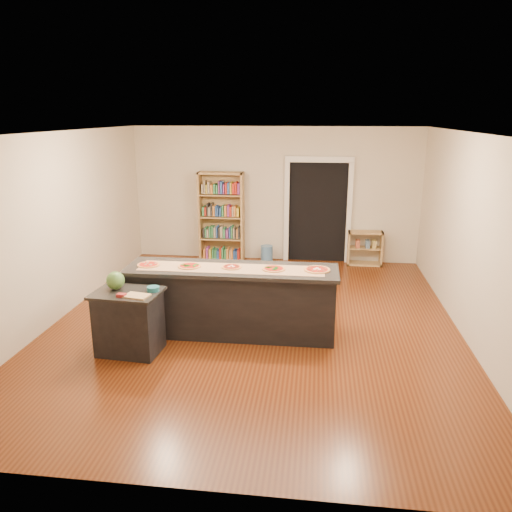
# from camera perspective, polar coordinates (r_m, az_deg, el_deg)

# --- Properties ---
(room) EXTENTS (6.00, 7.00, 2.80)m
(room) POSITION_cam_1_polar(r_m,az_deg,el_deg) (7.15, -0.20, 2.64)
(room) COLOR beige
(room) RESTS_ON ground
(doorway) EXTENTS (1.40, 0.09, 2.21)m
(doorway) POSITION_cam_1_polar(r_m,az_deg,el_deg) (10.53, 7.08, 5.77)
(doorway) COLOR black
(doorway) RESTS_ON room
(kitchen_island) EXTENTS (2.97, 0.80, 0.98)m
(kitchen_island) POSITION_cam_1_polar(r_m,az_deg,el_deg) (7.12, -2.77, -5.10)
(kitchen_island) COLOR black
(kitchen_island) RESTS_ON ground
(side_counter) EXTENTS (0.85, 0.62, 0.84)m
(side_counter) POSITION_cam_1_polar(r_m,az_deg,el_deg) (6.79, -14.31, -7.29)
(side_counter) COLOR black
(side_counter) RESTS_ON ground
(bookshelf) EXTENTS (0.94, 0.33, 1.88)m
(bookshelf) POSITION_cam_1_polar(r_m,az_deg,el_deg) (10.59, -3.97, 4.48)
(bookshelf) COLOR tan
(bookshelf) RESTS_ON ground
(low_shelf) EXTENTS (0.71, 0.30, 0.71)m
(low_shelf) POSITION_cam_1_polar(r_m,az_deg,el_deg) (10.60, 12.33, 0.90)
(low_shelf) COLOR tan
(low_shelf) RESTS_ON ground
(waste_bin) EXTENTS (0.25, 0.25, 0.37)m
(waste_bin) POSITION_cam_1_polar(r_m,az_deg,el_deg) (10.54, 1.23, 0.21)
(waste_bin) COLOR teal
(waste_bin) RESTS_ON ground
(kraft_paper) EXTENTS (2.58, 0.48, 0.00)m
(kraft_paper) POSITION_cam_1_polar(r_m,az_deg,el_deg) (6.93, -2.86, -1.41)
(kraft_paper) COLOR #AB7D58
(kraft_paper) RESTS_ON kitchen_island
(watermelon) EXTENTS (0.24, 0.24, 0.24)m
(watermelon) POSITION_cam_1_polar(r_m,az_deg,el_deg) (6.73, -15.77, -2.71)
(watermelon) COLOR #144214
(watermelon) RESTS_ON side_counter
(cutting_board) EXTENTS (0.34, 0.26, 0.02)m
(cutting_board) POSITION_cam_1_polar(r_m,az_deg,el_deg) (6.43, -13.46, -4.45)
(cutting_board) COLOR tan
(cutting_board) RESTS_ON side_counter
(package_red) EXTENTS (0.12, 0.09, 0.04)m
(package_red) POSITION_cam_1_polar(r_m,az_deg,el_deg) (6.47, -15.13, -4.35)
(package_red) COLOR maroon
(package_red) RESTS_ON side_counter
(package_teal) EXTENTS (0.16, 0.16, 0.06)m
(package_teal) POSITION_cam_1_polar(r_m,az_deg,el_deg) (6.58, -11.67, -3.70)
(package_teal) COLOR #195966
(package_teal) RESTS_ON side_counter
(pizza_a) EXTENTS (0.31, 0.31, 0.02)m
(pizza_a) POSITION_cam_1_polar(r_m,az_deg,el_deg) (7.21, -12.20, -0.97)
(pizza_a) COLOR tan
(pizza_a) RESTS_ON kitchen_island
(pizza_b) EXTENTS (0.31, 0.31, 0.02)m
(pizza_b) POSITION_cam_1_polar(r_m,az_deg,el_deg) (7.05, -7.62, -1.14)
(pizza_b) COLOR tan
(pizza_b) RESTS_ON kitchen_island
(pizza_c) EXTENTS (0.28, 0.28, 0.02)m
(pizza_c) POSITION_cam_1_polar(r_m,az_deg,el_deg) (6.96, -2.82, -1.25)
(pizza_c) COLOR tan
(pizza_c) RESTS_ON kitchen_island
(pizza_d) EXTENTS (0.30, 0.30, 0.02)m
(pizza_d) POSITION_cam_1_polar(r_m,az_deg,el_deg) (6.87, 2.04, -1.47)
(pizza_d) COLOR tan
(pizza_d) RESTS_ON kitchen_island
(pizza_e) EXTENTS (0.34, 0.34, 0.02)m
(pizza_e) POSITION_cam_1_polar(r_m,az_deg,el_deg) (6.88, 6.99, -1.54)
(pizza_e) COLOR tan
(pizza_e) RESTS_ON kitchen_island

